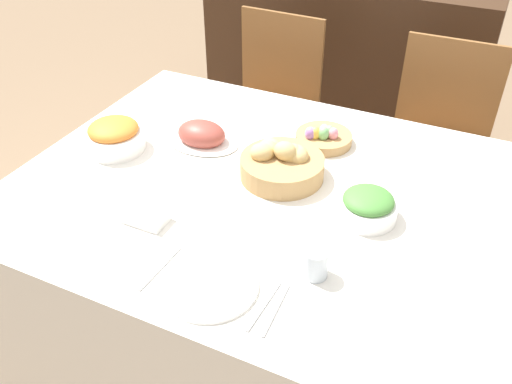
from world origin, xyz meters
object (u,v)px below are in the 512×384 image
(sideboard, at_px, (343,62))
(drinking_cup, at_px, (315,263))
(bread_basket, at_px, (282,163))
(knife, at_px, (264,305))
(fork, at_px, (160,268))
(chair_far_left, at_px, (269,103))
(spoon, at_px, (276,310))
(dinner_plate, at_px, (210,285))
(green_salad_bowl, at_px, (368,206))
(butter_dish, at_px, (145,216))
(chair_far_right, at_px, (436,139))
(egg_basket, at_px, (323,137))
(carrot_bowl, at_px, (114,136))
(ham_platter, at_px, (202,135))

(sideboard, xyz_separation_m, drinking_cup, (0.52, -1.93, 0.31))
(bread_basket, height_order, knife, bread_basket)
(fork, bearing_deg, chair_far_left, 105.29)
(fork, bearing_deg, spoon, 2.72)
(dinner_plate, xyz_separation_m, knife, (0.15, 0.00, -0.00))
(green_salad_bowl, distance_m, spoon, 0.44)
(spoon, relative_size, drinking_cup, 2.11)
(knife, bearing_deg, green_salad_bowl, 76.25)
(butter_dish, bearing_deg, fork, -45.62)
(chair_far_right, xyz_separation_m, knife, (-0.20, -1.37, 0.24))
(chair_far_right, distance_m, chair_far_left, 0.79)
(green_salad_bowl, height_order, spoon, green_salad_bowl)
(fork, bearing_deg, knife, 2.72)
(bread_basket, relative_size, butter_dish, 2.08)
(spoon, height_order, drinking_cup, drinking_cup)
(knife, distance_m, spoon, 0.03)
(egg_basket, bearing_deg, fork, -102.60)
(chair_far_left, distance_m, carrot_bowl, 1.00)
(sideboard, xyz_separation_m, knife, (0.45, -2.08, 0.27))
(spoon, bearing_deg, sideboard, 100.21)
(drinking_cup, xyz_separation_m, butter_dish, (-0.50, -0.00, -0.02))
(carrot_bowl, xyz_separation_m, spoon, (0.77, -0.42, -0.05))
(green_salad_bowl, xyz_separation_m, dinner_plate, (-0.27, -0.42, -0.04))
(ham_platter, height_order, butter_dish, ham_platter)
(sideboard, height_order, spoon, sideboard)
(carrot_bowl, bearing_deg, drinking_cup, -18.69)
(fork, bearing_deg, bread_basket, 80.09)
(fork, xyz_separation_m, butter_dish, (-0.14, 0.15, 0.01))
(ham_platter, xyz_separation_m, green_salad_bowl, (0.63, -0.16, 0.01))
(fork, bearing_deg, carrot_bowl, 139.61)
(green_salad_bowl, distance_m, knife, 0.44)
(chair_far_right, distance_m, drinking_cup, 1.26)
(butter_dish, bearing_deg, egg_basket, 62.96)
(sideboard, height_order, drinking_cup, sideboard)
(spoon, distance_m, drinking_cup, 0.16)
(ham_platter, height_order, dinner_plate, ham_platter)
(chair_far_left, distance_m, egg_basket, 0.82)
(ham_platter, distance_m, fork, 0.62)
(fork, height_order, butter_dish, butter_dish)
(chair_far_right, xyz_separation_m, carrot_bowl, (-0.94, -0.95, 0.28))
(knife, bearing_deg, dinner_plate, -177.28)
(carrot_bowl, xyz_separation_m, fork, (0.45, -0.42, -0.05))
(fork, height_order, drinking_cup, drinking_cup)
(bread_basket, relative_size, knife, 1.53)
(ham_platter, xyz_separation_m, carrot_bowl, (-0.24, -0.16, 0.02))
(fork, distance_m, drinking_cup, 0.39)
(chair_far_left, bearing_deg, fork, -75.17)
(ham_platter, distance_m, spoon, 0.79)
(egg_basket, relative_size, spoon, 1.13)
(bread_basket, xyz_separation_m, butter_dish, (-0.26, -0.37, -0.03))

